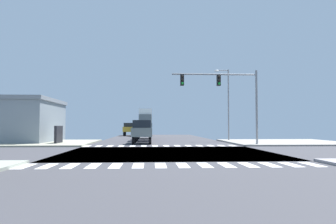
# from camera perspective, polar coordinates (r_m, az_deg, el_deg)

# --- Properties ---
(ground) EXTENTS (90.00, 90.00, 0.05)m
(ground) POSITION_cam_1_polar(r_m,az_deg,el_deg) (22.24, 0.01, -7.10)
(ground) COLOR #3A393E
(sidewalk_corner_ne) EXTENTS (12.00, 12.00, 0.14)m
(sidewalk_corner_ne) POSITION_cam_1_polar(r_m,az_deg,el_deg) (37.03, 19.49, -4.95)
(sidewalk_corner_ne) COLOR gray
(sidewalk_corner_ne) RESTS_ON ground
(sidewalk_corner_nw) EXTENTS (12.00, 12.00, 0.14)m
(sidewalk_corner_nw) POSITION_cam_1_polar(r_m,az_deg,el_deg) (36.14, -22.29, -4.98)
(sidewalk_corner_nw) COLOR gray
(sidewalk_corner_nw) RESTS_ON ground
(crosswalk_near) EXTENTS (13.50, 2.00, 0.01)m
(crosswalk_near) POSITION_cam_1_polar(r_m,az_deg,el_deg) (14.97, 0.64, -9.25)
(crosswalk_near) COLOR white
(crosswalk_near) RESTS_ON ground
(crosswalk_far) EXTENTS (13.50, 2.00, 0.01)m
(crosswalk_far) POSITION_cam_1_polar(r_m,az_deg,el_deg) (29.50, -1.29, -5.89)
(crosswalk_far) COLOR white
(crosswalk_far) RESTS_ON ground
(traffic_signal_mast) EXTENTS (7.92, 0.55, 6.91)m
(traffic_signal_mast) POSITION_cam_1_polar(r_m,az_deg,el_deg) (30.49, 9.73, 3.93)
(traffic_signal_mast) COLOR gray
(traffic_signal_mast) RESTS_ON ground
(street_lamp) EXTENTS (1.78, 0.32, 8.50)m
(street_lamp) POSITION_cam_1_polar(r_m,az_deg,el_deg) (39.55, 10.13, 2.33)
(street_lamp) COLOR gray
(street_lamp) RESTS_ON ground
(box_truck_nearside_1) EXTENTS (2.40, 7.20, 4.85)m
(box_truck_nearside_1) POSITION_cam_1_polar(r_m,az_deg,el_deg) (58.73, -3.96, -1.68)
(box_truck_nearside_1) COLOR black
(box_truck_nearside_1) RESTS_ON ground
(pickup_farside_1) EXTENTS (2.00, 5.10, 2.35)m
(pickup_farside_1) POSITION_cam_1_polar(r_m,az_deg,el_deg) (33.14, -4.53, -3.28)
(pickup_farside_1) COLOR black
(pickup_farside_1) RESTS_ON ground
(suv_crossing_1) EXTENTS (1.96, 4.60, 2.34)m
(suv_crossing_1) POSITION_cam_1_polar(r_m,az_deg,el_deg) (39.25, -4.33, -3.00)
(suv_crossing_1) COLOR black
(suv_crossing_1) RESTS_ON ground
(suv_leading_3) EXTENTS (1.96, 4.60, 2.34)m
(suv_leading_3) POSITION_cam_1_polar(r_m,az_deg,el_deg) (60.36, -6.80, -2.80)
(suv_leading_3) COLOR black
(suv_leading_3) RESTS_ON ground
(pickup_middle_2) EXTENTS (2.00, 5.10, 2.35)m
(pickup_middle_2) POSITION_cam_1_polar(r_m,az_deg,el_deg) (45.69, -4.18, -3.05)
(pickup_middle_2) COLOR black
(pickup_middle_2) RESTS_ON ground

